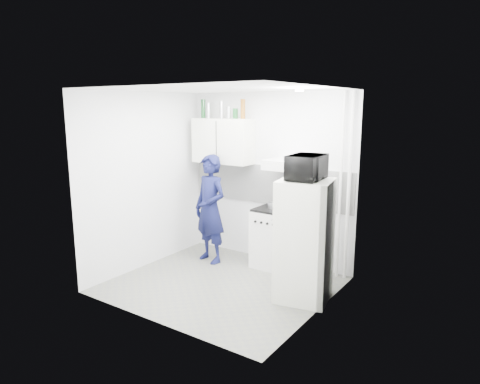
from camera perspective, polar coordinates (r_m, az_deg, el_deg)
The scene contains 23 objects.
floor at distance 5.97m, azimuth -2.46°, elevation -12.21°, with size 2.80×2.80×0.00m, color #63635F.
ceiling at distance 5.48m, azimuth -2.70°, elevation 13.57°, with size 2.80×2.80×0.00m, color white.
wall_back at distance 6.61m, azimuth 3.91°, elevation 1.86°, with size 2.80×2.80×0.00m, color white.
wall_left at distance 6.50m, azimuth -12.52°, elevation 1.46°, with size 2.60×2.60×0.00m, color white.
wall_right at distance 4.89m, azimuth 10.70°, elevation -1.68°, with size 2.60×2.60×0.00m, color white.
person at distance 6.59m, azimuth -3.99°, elevation -2.26°, with size 0.61×0.40×1.68m, color #0F1239.
stove at distance 6.49m, azimuth 4.50°, elevation -6.20°, with size 0.54×0.54×0.87m, color white.
fridge at distance 5.37m, azimuth 8.60°, elevation -6.41°, with size 0.63×0.63×1.52m, color white.
stove_top at distance 6.37m, azimuth 4.56°, elevation -2.32°, with size 0.52×0.52×0.03m, color black.
saucepan at distance 6.38m, azimuth 4.43°, elevation -1.75°, with size 0.16×0.16×0.09m, color silver.
microwave at distance 5.17m, azimuth 8.89°, elevation 3.27°, with size 0.37×0.55×0.30m, color black.
bottle_a at distance 7.02m, azimuth -4.92°, elevation 11.00°, with size 0.07×0.07×0.30m, color #144C1E.
bottle_b at distance 6.96m, azimuth -4.24°, elevation 10.77°, with size 0.06×0.06×0.24m, color silver.
bottle_d at distance 6.80m, azimuth -2.50°, elevation 10.90°, with size 0.06×0.06×0.27m, color silver.
canister_a at distance 6.72m, azimuth -1.55°, elevation 10.53°, with size 0.07×0.07×0.18m, color silver.
canister_b at distance 6.65m, azimuth -0.63°, elevation 10.41°, with size 0.08×0.08×0.16m, color #144C1E.
bottle_e at distance 6.57m, azimuth 0.39°, elevation 11.01°, with size 0.07×0.07×0.29m, color brown.
upper_cabinet at distance 6.81m, azimuth -2.28°, elevation 6.82°, with size 1.00×0.35×0.70m, color white.
range_hood at distance 6.14m, azimuth 6.40°, elevation 3.63°, with size 0.60×0.50×0.14m, color white.
backsplash at distance 6.61m, azimuth 3.83°, elevation 0.99°, with size 2.74×0.03×0.60m, color white.
pipe_a at distance 6.00m, azimuth 14.31°, elevation 0.56°, with size 0.05×0.05×2.60m, color white.
pipe_b at distance 6.04m, azimuth 13.24°, elevation 0.68°, with size 0.04×0.04×2.60m, color white.
ceiling_spot_fixture at distance 5.12m, azimuth 7.95°, elevation 13.30°, with size 0.10×0.10×0.02m, color white.
Camera 1 is at (3.28, -4.39, 2.39)m, focal length 32.00 mm.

